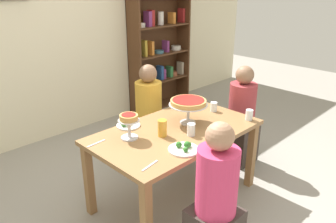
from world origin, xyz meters
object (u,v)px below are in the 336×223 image
object	(u,v)px
diner_far_right	(149,120)
cutlery_fork_near	(96,143)
deep_dish_pizza_stand	(188,104)
salad_plate_far_diner	(184,148)
water_glass_clear_near	(214,107)
diner_head_east	(241,122)
diner_near_left	(215,206)
cutlery_knife_near	(150,166)
salad_plate_spare	(128,125)
beer_glass_amber_tall	(162,128)
salad_plate_near_diner	(186,104)
water_glass_clear_spare	(249,115)
dining_table	(176,139)
water_glass_clear_far	(191,130)
personal_pizza_stand	(129,121)
bookshelf	(158,40)

from	to	relation	value
diner_far_right	cutlery_fork_near	distance (m)	1.16
deep_dish_pizza_stand	salad_plate_far_diner	distance (m)	0.57
water_glass_clear_near	cutlery_fork_near	distance (m)	1.30
diner_head_east	deep_dish_pizza_stand	world-z (taller)	diner_head_east
diner_near_left	cutlery_knife_near	bearing A→B (deg)	28.85
salad_plate_spare	beer_glass_amber_tall	world-z (taller)	beer_glass_amber_tall
salad_plate_near_diner	cutlery_fork_near	world-z (taller)	salad_plate_near_diner
beer_glass_amber_tall	water_glass_clear_near	distance (m)	0.79
salad_plate_spare	water_glass_clear_spare	xyz separation A→B (m)	(0.94, -0.71, 0.03)
deep_dish_pizza_stand	salad_plate_far_diner	xyz separation A→B (m)	(-0.42, -0.34, -0.18)
salad_plate_spare	cutlery_knife_near	distance (m)	0.74
dining_table	diner_far_right	size ratio (longest dim) A/B	1.34
salad_plate_near_diner	beer_glass_amber_tall	distance (m)	0.77
salad_plate_spare	cutlery_knife_near	bearing A→B (deg)	-115.71
water_glass_clear_far	cutlery_knife_near	bearing A→B (deg)	-167.88
water_glass_clear_spare	salad_plate_spare	bearing A→B (deg)	142.95
water_glass_clear_near	diner_near_left	bearing A→B (deg)	-140.78
cutlery_knife_near	personal_pizza_stand	bearing A→B (deg)	58.16
deep_dish_pizza_stand	beer_glass_amber_tall	distance (m)	0.39
salad_plate_near_diner	salad_plate_spare	size ratio (longest dim) A/B	1.05
salad_plate_near_diner	water_glass_clear_near	size ratio (longest dim) A/B	2.42
deep_dish_pizza_stand	salad_plate_spare	world-z (taller)	deep_dish_pizza_stand
personal_pizza_stand	beer_glass_amber_tall	size ratio (longest dim) A/B	1.48
cutlery_fork_near	deep_dish_pizza_stand	bearing A→B (deg)	160.05
salad_plate_near_diner	salad_plate_far_diner	size ratio (longest dim) A/B	0.93
beer_glass_amber_tall	cutlery_knife_near	world-z (taller)	beer_glass_amber_tall
diner_head_east	deep_dish_pizza_stand	bearing A→B (deg)	-2.38
diner_near_left	personal_pizza_stand	xyz separation A→B (m)	(-0.06, 0.90, 0.41)
water_glass_clear_far	cutlery_fork_near	world-z (taller)	water_glass_clear_far
bookshelf	cutlery_fork_near	bearing A→B (deg)	-143.35
water_glass_clear_near	water_glass_clear_far	xyz separation A→B (m)	(-0.60, -0.22, 0.01)
water_glass_clear_near	water_glass_clear_far	world-z (taller)	water_glass_clear_far
personal_pizza_stand	beer_glass_amber_tall	xyz separation A→B (m)	(0.23, -0.17, -0.08)
diner_far_right	diner_near_left	distance (m)	1.67
diner_head_east	beer_glass_amber_tall	world-z (taller)	diner_head_east
deep_dish_pizza_stand	salad_plate_near_diner	bearing A→B (deg)	44.29
cutlery_fork_near	dining_table	bearing A→B (deg)	153.87
diner_near_left	personal_pizza_stand	world-z (taller)	diner_near_left
salad_plate_near_diner	cutlery_fork_near	bearing A→B (deg)	-176.86
diner_far_right	water_glass_clear_near	bearing A→B (deg)	19.26
diner_near_left	beer_glass_amber_tall	bearing A→B (deg)	-13.32
diner_far_right	salad_plate_spare	xyz separation A→B (m)	(-0.62, -0.41, 0.27)
dining_table	salad_plate_near_diner	xyz separation A→B (m)	(0.51, 0.34, 0.11)
bookshelf	salad_plate_far_diner	distance (m)	3.03
diner_near_left	diner_far_right	bearing A→B (deg)	-24.92
bookshelf	personal_pizza_stand	bearing A→B (deg)	-138.22
salad_plate_near_diner	water_glass_clear_near	xyz separation A→B (m)	(0.09, -0.30, 0.03)
cutlery_fork_near	salad_plate_far_diner	bearing A→B (deg)	122.83
diner_near_left	cutlery_fork_near	world-z (taller)	diner_near_left
personal_pizza_stand	cutlery_fork_near	distance (m)	0.33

